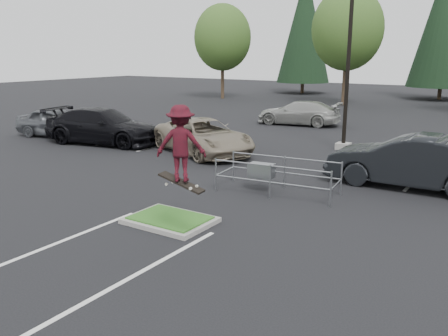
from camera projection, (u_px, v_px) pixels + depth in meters
The scene contains 15 objects.
ground at pixel (170, 223), 12.51m from camera, with size 120.00×120.00×0.00m, color black.
grass_median at pixel (170, 220), 12.49m from camera, with size 2.20×1.60×0.16m.
stall_lines at pixel (243, 170), 18.13m from camera, with size 22.62×17.60×0.01m.
light_pole at pixel (349, 48), 20.94m from camera, with size 0.70×0.60×10.12m.
decid_a at pixel (223, 40), 45.19m from camera, with size 5.44×5.44×8.91m.
decid_b at pixel (347, 32), 39.13m from camera, with size 5.89×5.89×9.64m.
conif_a at pixel (305, 27), 50.82m from camera, with size 5.72×5.72×13.00m.
conif_b at pixel (448, 14), 43.63m from camera, with size 6.38×6.38×14.50m.
cart_corral at pixel (265, 171), 15.20m from camera, with size 3.92×1.78×1.08m.
skateboarder at pixel (181, 144), 10.49m from camera, with size 1.27×1.10×1.94m.
car_l_tan at pixel (203, 136), 21.06m from camera, with size 2.54×5.52×1.53m, color gray.
car_l_black at pixel (103, 126), 23.30m from camera, with size 2.42×5.95×1.73m, color black.
car_l_grey at pixel (56, 122), 25.18m from camera, with size 1.80×4.47×1.52m, color #4D5055.
car_r_charc at pixel (411, 161), 15.62m from camera, with size 1.87×5.36×1.76m, color black.
car_far_silver at pixel (299, 113), 29.35m from camera, with size 2.07×5.10×1.48m, color #ABABA6.
Camera 1 is at (7.64, -9.12, 4.37)m, focal length 38.00 mm.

